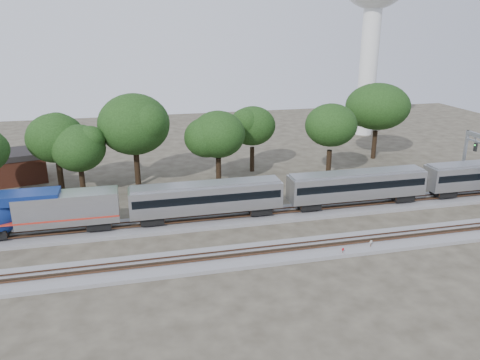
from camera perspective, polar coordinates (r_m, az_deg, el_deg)
The scene contains 16 objects.
ground at distance 53.50m, azimuth 2.57°, elevation -7.16°, with size 160.00×160.00×0.00m, color #383328.
track_far at distance 58.69m, azimuth 0.96°, elevation -4.52°, with size 160.00×5.00×0.73m.
track_near at distance 49.98m, azimuth 3.84°, elevation -8.87°, with size 160.00×5.00×0.73m.
train at distance 67.73m, azimuth 21.66°, elevation 0.14°, with size 115.17×3.29×4.86m.
switch_stand_red at distance 50.52m, azimuth 12.42°, elevation -8.46°, with size 0.31×0.07×0.97m.
switch_stand_white at distance 52.52m, azimuth 15.66°, elevation -7.51°, with size 0.35×0.17×1.14m.
switch_lever at distance 51.15m, azimuth 11.03°, elevation -8.59°, with size 0.50×0.30×0.30m, color #512D19.
water_tower at distance 105.53m, azimuth 16.00°, elevation 20.25°, with size 13.47×13.47×37.29m.
brick_building at distance 79.85m, azimuth -26.09°, elevation 1.46°, with size 11.07×8.97×4.67m.
tree_1 at distance 70.62m, azimuth -21.56°, elevation 4.78°, with size 8.12×8.12×11.45m.
tree_2 at distance 68.48m, azimuth -19.08°, elevation 3.67°, with size 6.96×6.96×9.82m.
tree_3 at distance 69.59m, azimuth -12.80°, elevation 6.65°, with size 9.59×9.59×13.51m.
tree_4 at distance 68.61m, azimuth -2.69°, elevation 5.57°, with size 7.99×7.99×11.26m.
tree_5 at distance 75.60m, azimuth 1.52°, elevation 6.59°, with size 7.72×7.72×10.88m.
tree_6 at distance 73.03m, azimuth 11.04°, elevation 6.56°, with size 8.65×8.65×12.19m.
tree_7 at distance 86.42m, azimuth 16.44°, elevation 8.58°, with size 9.56×9.56×13.48m.
Camera 1 is at (-13.51, -46.32, 23.11)m, focal length 35.00 mm.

